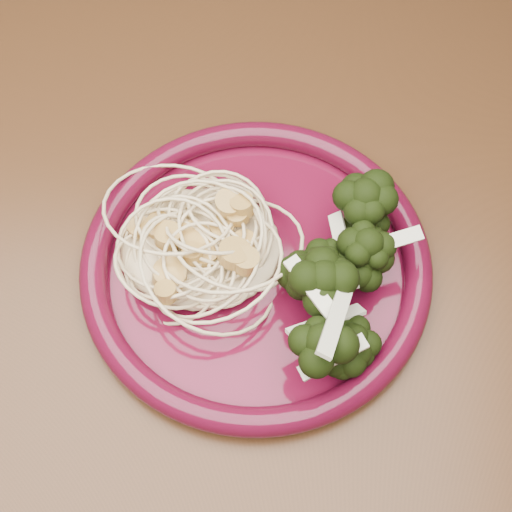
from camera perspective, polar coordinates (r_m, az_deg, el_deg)
The scene contains 6 objects.
dining_table at distance 0.57m, azimuth 2.33°, elevation -10.85°, with size 1.20×0.80×0.75m.
dinner_plate at distance 0.49m, azimuth 0.00°, elevation -0.62°, with size 0.30×0.30×0.02m.
spaghetti_pile at distance 0.49m, azimuth -4.53°, elevation 1.19°, with size 0.11×0.10×0.03m, color beige.
scallop_cluster at distance 0.47m, azimuth -4.79°, elevation 3.06°, with size 0.11×0.11×0.04m, color tan, non-canonical shape.
broccoli_pile at distance 0.47m, azimuth 5.79°, elevation -1.17°, with size 0.08×0.13×0.05m, color black.
onion_garnish at distance 0.45m, azimuth 6.12°, elevation 0.55°, with size 0.06×0.08×0.05m, color beige, non-canonical shape.
Camera 1 is at (-0.01, -0.18, 1.19)m, focal length 50.00 mm.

